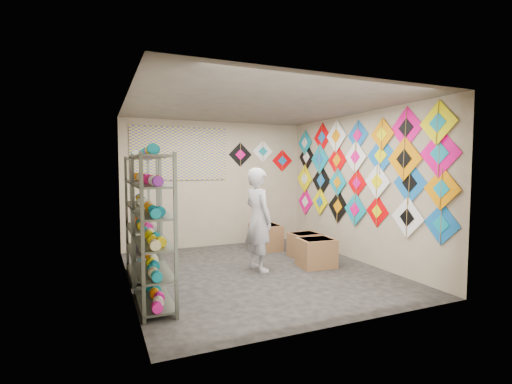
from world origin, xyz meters
name	(u,v)px	position (x,y,z in m)	size (l,w,h in m)	color
ground	(258,272)	(0.00, 0.00, 0.00)	(4.50, 4.50, 0.00)	black
room_walls	(258,172)	(0.00, 0.00, 1.64)	(4.50, 4.50, 4.50)	#B8A88C
shelf_rack_front	(153,230)	(-1.78, -0.85, 0.95)	(0.40, 1.10, 1.90)	#4C5147
shelf_rack_back	(141,217)	(-1.78, 0.45, 0.95)	(0.40, 1.10, 1.90)	#4C5147
string_spools	(146,216)	(-1.78, -0.20, 1.05)	(0.12, 2.36, 0.12)	#F2169A
kite_wall_display	(357,171)	(1.98, -0.02, 1.66)	(0.06, 4.30, 2.04)	blue
back_wall_kites	(261,156)	(1.07, 2.24, 1.98)	(1.58, 0.02, 0.72)	black
poster	(180,154)	(-0.80, 2.23, 2.00)	(2.00, 0.01, 1.10)	#554AA0
shopkeeper	(258,219)	(0.05, 0.08, 0.86)	(0.51, 0.68, 1.72)	silver
carton_a	(316,253)	(1.06, -0.11, 0.25)	(0.59, 0.49, 0.49)	#966B41
carton_b	(305,245)	(1.25, 0.58, 0.23)	(0.56, 0.46, 0.46)	#966B41
carton_c	(266,237)	(0.80, 1.42, 0.26)	(0.55, 0.60, 0.53)	#966B41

